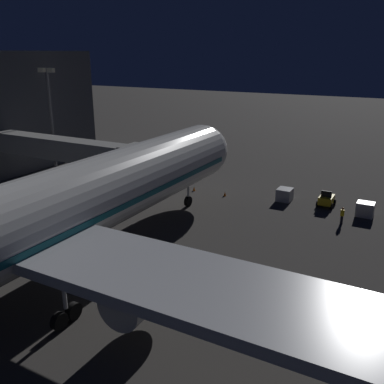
# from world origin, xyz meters

# --- Properties ---
(ground_plane) EXTENTS (320.00, 320.00, 0.00)m
(ground_plane) POSITION_xyz_m (0.00, 0.00, 0.00)
(ground_plane) COLOR #383533
(jet_bridge) EXTENTS (23.72, 3.40, 7.49)m
(jet_bridge) POSITION_xyz_m (12.63, -11.36, 5.95)
(jet_bridge) COLOR #9E9E99
(jet_bridge) RESTS_ON ground_plane
(apron_floodlight_mast) EXTENTS (2.90, 0.50, 15.05)m
(apron_floodlight_mast) POSITION_xyz_m (25.50, -19.46, 8.91)
(apron_floodlight_mast) COLOR #59595E
(apron_floodlight_mast) RESTS_ON ground_plane
(baggage_tug_spare) EXTENTS (1.86, 2.28, 1.95)m
(baggage_tug_spare) POSITION_xyz_m (-14.14, -23.04, 0.78)
(baggage_tug_spare) COLOR yellow
(baggage_tug_spare) RESTS_ON ground_plane
(baggage_container_mid_row) EXTENTS (1.83, 1.52, 1.58)m
(baggage_container_mid_row) POSITION_xyz_m (-18.57, -21.81, 0.79)
(baggage_container_mid_row) COLOR #B7BABF
(baggage_container_mid_row) RESTS_ON ground_plane
(baggage_container_far_row) EXTENTS (1.71, 1.89, 1.48)m
(baggage_container_far_row) POSITION_xyz_m (-9.24, -22.72, 0.74)
(baggage_container_far_row) COLOR #B7BABF
(baggage_container_far_row) RESTS_ON ground_plane
(ground_crew_marshaller_fwd) EXTENTS (0.40, 0.40, 1.81)m
(ground_crew_marshaller_fwd) POSITION_xyz_m (-16.76, -18.33, 1.00)
(ground_crew_marshaller_fwd) COLOR black
(ground_crew_marshaller_fwd) RESTS_ON ground_plane
(traffic_cone_nose_port) EXTENTS (0.36, 0.36, 0.55)m
(traffic_cone_nose_port) POSITION_xyz_m (-2.20, -20.73, 0.28)
(traffic_cone_nose_port) COLOR orange
(traffic_cone_nose_port) RESTS_ON ground_plane
(traffic_cone_nose_starboard) EXTENTS (0.36, 0.36, 0.55)m
(traffic_cone_nose_starboard) POSITION_xyz_m (2.20, -20.73, 0.28)
(traffic_cone_nose_starboard) COLOR orange
(traffic_cone_nose_starboard) RESTS_ON ground_plane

